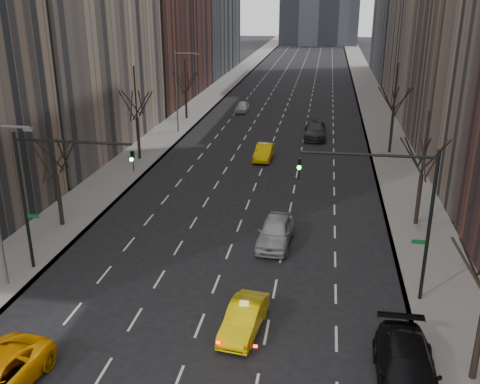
% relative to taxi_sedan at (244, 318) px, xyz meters
% --- Properties ---
extents(sidewalk_left, '(4.50, 320.00, 0.15)m').
position_rel_taxi_sedan_xyz_m(sidewalk_left, '(-14.43, 62.08, -0.62)').
color(sidewalk_left, slate).
rests_on(sidewalk_left, ground).
extents(sidewalk_right, '(4.50, 320.00, 0.15)m').
position_rel_taxi_sedan_xyz_m(sidewalk_right, '(10.07, 62.08, -0.62)').
color(sidewalk_right, slate).
rests_on(sidewalk_right, ground).
extents(tree_lw_b, '(3.36, 3.50, 7.82)m').
position_rel_taxi_sedan_xyz_m(tree_lw_b, '(-14.18, 10.08, 3.02)').
color(tree_lw_b, black).
rests_on(tree_lw_b, ground).
extents(tree_lw_c, '(3.36, 3.50, 8.74)m').
position_rel_taxi_sedan_xyz_m(tree_lw_c, '(-14.18, 26.08, 3.34)').
color(tree_lw_c, black).
rests_on(tree_lw_c, ground).
extents(tree_lw_d, '(3.36, 3.50, 7.36)m').
position_rel_taxi_sedan_xyz_m(tree_lw_d, '(-14.18, 44.08, 2.87)').
color(tree_lw_d, black).
rests_on(tree_lw_d, ground).
extents(tree_rw_b, '(3.36, 3.50, 7.82)m').
position_rel_taxi_sedan_xyz_m(tree_rw_b, '(9.82, 14.08, 3.02)').
color(tree_rw_b, black).
rests_on(tree_rw_b, ground).
extents(tree_rw_c, '(3.36, 3.50, 8.74)m').
position_rel_taxi_sedan_xyz_m(tree_rw_c, '(9.82, 32.08, 3.34)').
color(tree_rw_c, black).
rests_on(tree_rw_c, ground).
extents(traffic_mast_left, '(6.69, 0.39, 8.00)m').
position_rel_taxi_sedan_xyz_m(traffic_mast_left, '(-11.29, 4.07, 4.79)').
color(traffic_mast_left, black).
rests_on(traffic_mast_left, ground).
extents(traffic_mast_right, '(6.69, 0.39, 8.00)m').
position_rel_taxi_sedan_xyz_m(traffic_mast_right, '(6.93, 4.07, 4.79)').
color(traffic_mast_right, black).
rests_on(traffic_mast_right, ground).
extents(streetlight_far, '(2.83, 0.22, 9.00)m').
position_rel_taxi_sedan_xyz_m(streetlight_far, '(-13.02, 37.08, 4.92)').
color(streetlight_far, slate).
rests_on(streetlight_far, ground).
extents(taxi_sedan, '(2.00, 4.37, 1.39)m').
position_rel_taxi_sedan_xyz_m(taxi_sedan, '(0.00, 0.00, 0.00)').
color(taxi_sedan, yellow).
rests_on(taxi_sedan, ground).
extents(silver_sedan_ahead, '(2.29, 5.13, 1.71)m').
position_rel_taxi_sedan_xyz_m(silver_sedan_ahead, '(0.54, 9.63, 0.16)').
color(silver_sedan_ahead, '#9EA0A6').
rests_on(silver_sedan_ahead, ground).
extents(parked_suv_black, '(2.48, 5.99, 1.73)m').
position_rel_taxi_sedan_xyz_m(parked_suv_black, '(7.02, -2.87, 0.17)').
color(parked_suv_black, black).
rests_on(parked_suv_black, ground).
extents(far_taxi, '(1.70, 4.47, 1.45)m').
position_rel_taxi_sedan_xyz_m(far_taxi, '(-2.34, 28.09, 0.03)').
color(far_taxi, yellow).
rests_on(far_taxi, ground).
extents(far_suv_grey, '(2.48, 5.99, 1.73)m').
position_rel_taxi_sedan_xyz_m(far_suv_grey, '(2.26, 37.25, 0.17)').
color(far_suv_grey, '#2D2C31').
rests_on(far_suv_grey, ground).
extents(far_car_white, '(1.61, 3.99, 1.36)m').
position_rel_taxi_sedan_xyz_m(far_car_white, '(-7.88, 49.73, -0.02)').
color(far_car_white, silver).
rests_on(far_car_white, ground).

